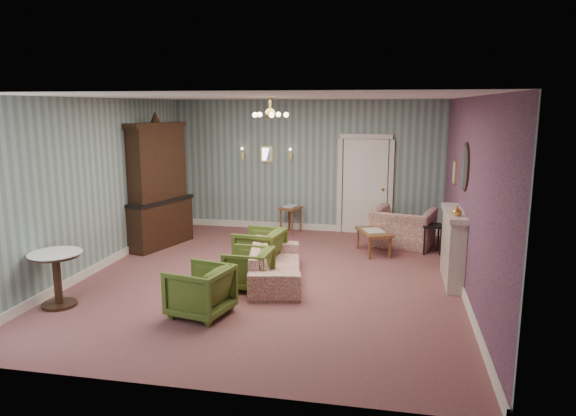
% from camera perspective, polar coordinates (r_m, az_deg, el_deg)
% --- Properties ---
extents(floor, '(7.00, 7.00, 0.00)m').
position_cam_1_polar(floor, '(8.71, -1.82, -7.57)').
color(floor, brown).
rests_on(floor, ground).
extents(ceiling, '(7.00, 7.00, 0.00)m').
position_cam_1_polar(ceiling, '(8.25, -1.95, 11.88)').
color(ceiling, white).
rests_on(ceiling, ground).
extents(wall_back, '(6.00, 0.00, 6.00)m').
position_cam_1_polar(wall_back, '(11.76, 2.01, 4.54)').
color(wall_back, slate).
rests_on(wall_back, ground).
extents(wall_front, '(6.00, 0.00, 6.00)m').
position_cam_1_polar(wall_front, '(5.09, -10.91, -4.28)').
color(wall_front, slate).
rests_on(wall_front, ground).
extents(wall_left, '(0.00, 7.00, 7.00)m').
position_cam_1_polar(wall_left, '(9.50, -19.81, 2.34)').
color(wall_left, slate).
rests_on(wall_left, ground).
extents(wall_right, '(0.00, 7.00, 7.00)m').
position_cam_1_polar(wall_right, '(8.22, 18.94, 1.14)').
color(wall_right, slate).
rests_on(wall_right, ground).
extents(wall_right_floral, '(0.00, 7.00, 7.00)m').
position_cam_1_polar(wall_right_floral, '(8.22, 18.84, 1.15)').
color(wall_right_floral, '#A45268').
rests_on(wall_right_floral, ground).
extents(door, '(1.12, 0.12, 2.16)m').
position_cam_1_polar(door, '(11.63, 8.30, 2.53)').
color(door, white).
rests_on(door, floor).
extents(olive_chair_a, '(0.83, 0.86, 0.75)m').
position_cam_1_polar(olive_chair_a, '(7.22, -9.46, -8.56)').
color(olive_chair_a, '#495D20').
rests_on(olive_chair_a, floor).
extents(olive_chair_b, '(0.65, 0.69, 0.69)m').
position_cam_1_polar(olive_chair_b, '(8.18, -4.27, -6.30)').
color(olive_chair_b, '#495D20').
rests_on(olive_chair_b, floor).
extents(olive_chair_c, '(0.79, 0.83, 0.77)m').
position_cam_1_polar(olive_chair_c, '(9.11, -3.05, -4.21)').
color(olive_chair_c, '#495D20').
rests_on(olive_chair_c, floor).
extents(sofa_chintz, '(0.96, 2.06, 0.78)m').
position_cam_1_polar(sofa_chintz, '(8.47, -1.33, -5.34)').
color(sofa_chintz, '#913A3D').
rests_on(sofa_chintz, floor).
extents(wingback_chair, '(1.32, 1.04, 1.02)m').
position_cam_1_polar(wingback_chair, '(10.75, 12.31, -1.41)').
color(wingback_chair, '#913A3D').
rests_on(wingback_chair, floor).
extents(dresser, '(0.96, 1.65, 2.60)m').
position_cam_1_polar(dresser, '(10.71, -13.91, 2.77)').
color(dresser, black).
rests_on(dresser, floor).
extents(fireplace, '(0.30, 1.40, 1.16)m').
position_cam_1_polar(fireplace, '(8.77, 17.34, -3.99)').
color(fireplace, beige).
rests_on(fireplace, floor).
extents(mantel_vase, '(0.15, 0.15, 0.15)m').
position_cam_1_polar(mantel_vase, '(8.24, 17.74, -0.30)').
color(mantel_vase, gold).
rests_on(mantel_vase, fireplace).
extents(oval_mirror, '(0.04, 0.76, 0.84)m').
position_cam_1_polar(oval_mirror, '(8.55, 18.50, 4.24)').
color(oval_mirror, white).
rests_on(oval_mirror, wall_right).
extents(framed_print, '(0.04, 0.34, 0.42)m').
position_cam_1_polar(framed_print, '(9.92, 17.53, 3.70)').
color(framed_print, gold).
rests_on(framed_print, wall_right).
extents(coffee_table, '(0.76, 0.99, 0.45)m').
position_cam_1_polar(coffee_table, '(10.19, 9.20, -3.63)').
color(coffee_table, brown).
rests_on(coffee_table, floor).
extents(side_table_black, '(0.40, 0.40, 0.56)m').
position_cam_1_polar(side_table_black, '(10.40, 15.20, -3.24)').
color(side_table_black, black).
rests_on(side_table_black, floor).
extents(pedestal_table, '(0.92, 0.92, 0.79)m').
position_cam_1_polar(pedestal_table, '(8.10, -23.60, -7.04)').
color(pedestal_table, black).
rests_on(pedestal_table, floor).
extents(nesting_table, '(0.51, 0.57, 0.63)m').
position_cam_1_polar(nesting_table, '(11.66, 0.29, -1.17)').
color(nesting_table, brown).
rests_on(nesting_table, floor).
extents(gilt_mirror_back, '(0.28, 0.06, 0.36)m').
position_cam_1_polar(gilt_mirror_back, '(11.88, -2.33, 5.82)').
color(gilt_mirror_back, gold).
rests_on(gilt_mirror_back, wall_back).
extents(sconce_left, '(0.16, 0.12, 0.30)m').
position_cam_1_polar(sconce_left, '(12.00, -4.92, 5.84)').
color(sconce_left, gold).
rests_on(sconce_left, wall_back).
extents(sconce_right, '(0.16, 0.12, 0.30)m').
position_cam_1_polar(sconce_right, '(11.74, 0.27, 5.77)').
color(sconce_right, gold).
rests_on(sconce_right, wall_back).
extents(chandelier, '(0.56, 0.56, 0.36)m').
position_cam_1_polar(chandelier, '(8.25, -1.93, 10.01)').
color(chandelier, gold).
rests_on(chandelier, ceiling).
extents(burgundy_cushion, '(0.41, 0.28, 0.39)m').
position_cam_1_polar(burgundy_cushion, '(10.61, 12.05, -1.72)').
color(burgundy_cushion, '#5D1717').
rests_on(burgundy_cushion, wingback_chair).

